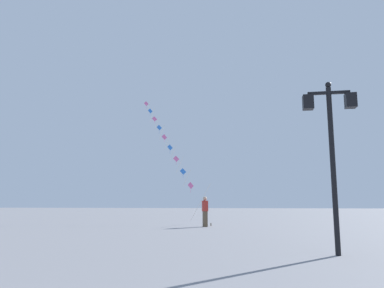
{
  "coord_description": "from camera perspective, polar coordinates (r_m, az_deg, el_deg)",
  "views": [
    {
      "loc": [
        0.86,
        -0.61,
        1.34
      ],
      "look_at": [
        -3.2,
        23.99,
        5.33
      ],
      "focal_mm": 34.64,
      "sensor_mm": 36.0,
      "label": 1
    }
  ],
  "objects": [
    {
      "name": "kite_flyer",
      "position": [
        21.63,
        2.01,
        -10.23
      ],
      "size": [
        0.44,
        0.61,
        1.71
      ],
      "rotation": [
        0.0,
        0.0,
        2.07
      ],
      "color": "brown",
      "rests_on": "ground_plane"
    },
    {
      "name": "twin_lantern_lamp_post",
      "position": [
        10.75,
        20.61,
        1.67
      ],
      "size": [
        1.4,
        0.28,
        4.67
      ],
      "color": "black",
      "rests_on": "ground_plane"
    },
    {
      "name": "ground_plane",
      "position": [
        20.67,
        7.15,
        -12.73
      ],
      "size": [
        160.0,
        160.0,
        0.0
      ],
      "primitive_type": "plane",
      "color": "gray"
    },
    {
      "name": "kite_train",
      "position": [
        29.97,
        -3.79,
        0.15
      ],
      "size": [
        7.89,
        11.91,
        11.25
      ],
      "color": "brown",
      "rests_on": "ground_plane"
    }
  ]
}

